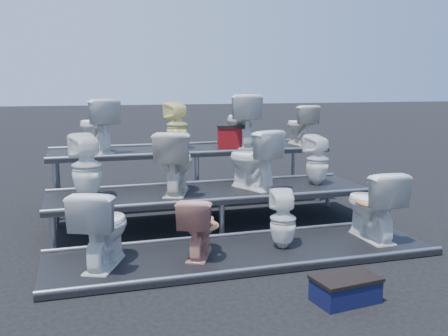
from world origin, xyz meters
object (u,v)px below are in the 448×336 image
object	(u,v)px
toilet_4	(87,167)
toilet_10	(242,121)
toilet_3	(372,204)
toilet_8	(96,126)
toilet_5	(175,162)
toilet_11	(300,125)
toilet_7	(317,160)
toilet_1	(198,226)
toilet_9	(177,126)
toilet_2	(283,219)
step_stool	(345,291)
toilet_6	(252,159)
red_crate	(232,138)
toilet_0	(102,227)

from	to	relation	value
toilet_4	toilet_10	xyz separation A→B (m)	(2.43, 1.30, 0.42)
toilet_3	toilet_8	distance (m)	4.03
toilet_5	toilet_11	size ratio (longest dim) A/B	1.24
toilet_7	toilet_8	size ratio (longest dim) A/B	0.89
toilet_1	toilet_7	distance (m)	2.45
toilet_1	toilet_4	bearing A→B (deg)	-26.07
toilet_7	toilet_9	xyz separation A→B (m)	(-1.72, 1.30, 0.42)
toilet_8	toilet_2	bearing A→B (deg)	104.29
toilet_8	toilet_9	bearing A→B (deg)	158.88
toilet_7	toilet_10	size ratio (longest dim) A/B	0.83
step_stool	toilet_1	bearing A→B (deg)	119.03
toilet_2	step_stool	size ratio (longest dim) A/B	1.20
toilet_6	toilet_1	bearing A→B (deg)	27.86
toilet_3	red_crate	size ratio (longest dim) A/B	1.87
toilet_2	toilet_8	world-z (taller)	toilet_8
toilet_0	toilet_9	size ratio (longest dim) A/B	1.08
toilet_11	step_stool	distance (m)	4.32
toilet_4	red_crate	xyz separation A→B (m)	(2.24, 1.24, 0.16)
toilet_6	toilet_8	xyz separation A→B (m)	(-1.96, 1.30, 0.39)
toilet_3	step_stool	size ratio (longest dim) A/B	1.52
toilet_2	toilet_10	world-z (taller)	toilet_10
toilet_8	toilet_10	bearing A→B (deg)	158.88
toilet_3	toilet_6	xyz separation A→B (m)	(-1.01, 1.30, 0.39)
toilet_10	red_crate	size ratio (longest dim) A/B	1.92
toilet_5	red_crate	xyz separation A→B (m)	(1.15, 1.24, 0.15)
toilet_2	toilet_9	bearing A→B (deg)	-64.48
toilet_0	toilet_5	distance (m)	1.69
toilet_5	toilet_8	bearing A→B (deg)	-36.11
toilet_3	toilet_6	distance (m)	1.69
toilet_3	toilet_9	size ratio (longest dim) A/B	1.12
toilet_8	toilet_1	bearing A→B (deg)	87.76
toilet_5	toilet_4	bearing A→B (deg)	19.08
toilet_9	step_stool	world-z (taller)	toilet_9
toilet_0	toilet_10	xyz separation A→B (m)	(2.33, 2.60, 0.83)
toilet_9	toilet_1	bearing A→B (deg)	65.55
toilet_0	toilet_3	xyz separation A→B (m)	(3.06, 0.00, 0.02)
toilet_11	toilet_0	bearing A→B (deg)	34.05
toilet_11	toilet_8	bearing A→B (deg)	-3.77
toilet_5	toilet_10	world-z (taller)	toilet_10
toilet_4	toilet_2	bearing A→B (deg)	129.92
toilet_6	step_stool	bearing A→B (deg)	65.16
toilet_2	toilet_5	world-z (taller)	toilet_5
toilet_1	toilet_8	distance (m)	2.88
toilet_4	toilet_11	xyz separation A→B (m)	(3.45, 1.30, 0.33)
red_crate	toilet_2	bearing A→B (deg)	-81.25
toilet_4	red_crate	bearing A→B (deg)	-168.69
toilet_0	toilet_8	bearing A→B (deg)	-68.89
toilet_3	red_crate	bearing A→B (deg)	-69.89
toilet_1	toilet_5	world-z (taller)	toilet_5
toilet_0	toilet_7	xyz separation A→B (m)	(3.01, 1.30, 0.36)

